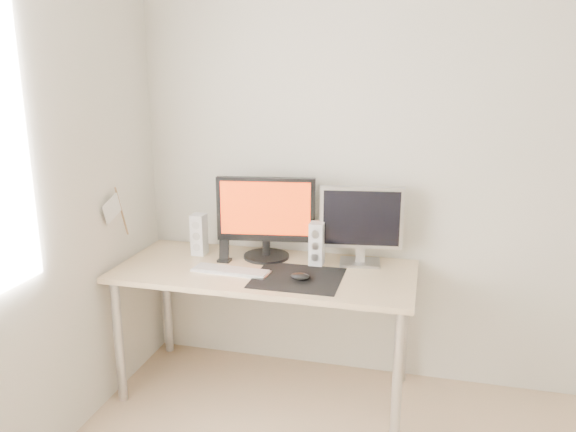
{
  "coord_description": "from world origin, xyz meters",
  "views": [
    {
      "loc": [
        -0.11,
        -1.35,
        1.77
      ],
      "look_at": [
        -0.82,
        1.46,
        1.01
      ],
      "focal_mm": 35.0,
      "sensor_mm": 36.0,
      "label": 1
    }
  ],
  "objects_px": {
    "mouse": "(300,277)",
    "desk": "(265,282)",
    "speaker_left": "(199,234)",
    "speaker_right": "(317,244)",
    "second_monitor": "(361,222)",
    "keyboard": "(231,271)",
    "main_monitor": "(266,215)",
    "phone_dock": "(224,255)"
  },
  "relations": [
    {
      "from": "desk",
      "to": "phone_dock",
      "type": "relative_size",
      "value": 12.82
    },
    {
      "from": "speaker_left",
      "to": "keyboard",
      "type": "distance_m",
      "value": 0.38
    },
    {
      "from": "desk",
      "to": "speaker_left",
      "type": "height_order",
      "value": "speaker_left"
    },
    {
      "from": "second_monitor",
      "to": "keyboard",
      "type": "distance_m",
      "value": 0.75
    },
    {
      "from": "mouse",
      "to": "second_monitor",
      "type": "height_order",
      "value": "second_monitor"
    },
    {
      "from": "mouse",
      "to": "desk",
      "type": "distance_m",
      "value": 0.27
    },
    {
      "from": "desk",
      "to": "speaker_left",
      "type": "bearing_deg",
      "value": 161.56
    },
    {
      "from": "second_monitor",
      "to": "phone_dock",
      "type": "xyz_separation_m",
      "value": [
        -0.74,
        -0.15,
        -0.2
      ]
    },
    {
      "from": "mouse",
      "to": "phone_dock",
      "type": "xyz_separation_m",
      "value": [
        -0.48,
        0.18,
        0.02
      ]
    },
    {
      "from": "keyboard",
      "to": "phone_dock",
      "type": "distance_m",
      "value": 0.18
    },
    {
      "from": "keyboard",
      "to": "mouse",
      "type": "bearing_deg",
      "value": -4.75
    },
    {
      "from": "keyboard",
      "to": "speaker_left",
      "type": "bearing_deg",
      "value": 139.5
    },
    {
      "from": "desk",
      "to": "keyboard",
      "type": "xyz_separation_m",
      "value": [
        -0.16,
        -0.09,
        0.09
      ]
    },
    {
      "from": "speaker_right",
      "to": "phone_dock",
      "type": "bearing_deg",
      "value": -171.13
    },
    {
      "from": "main_monitor",
      "to": "speaker_right",
      "type": "xyz_separation_m",
      "value": [
        0.3,
        -0.04,
        -0.13
      ]
    },
    {
      "from": "main_monitor",
      "to": "speaker_right",
      "type": "relative_size",
      "value": 2.31
    },
    {
      "from": "mouse",
      "to": "phone_dock",
      "type": "height_order",
      "value": "phone_dock"
    },
    {
      "from": "desk",
      "to": "phone_dock",
      "type": "xyz_separation_m",
      "value": [
        -0.25,
        0.06,
        0.12
      ]
    },
    {
      "from": "mouse",
      "to": "second_monitor",
      "type": "bearing_deg",
      "value": 51.37
    },
    {
      "from": "desk",
      "to": "speaker_right",
      "type": "height_order",
      "value": "speaker_right"
    },
    {
      "from": "main_monitor",
      "to": "phone_dock",
      "type": "bearing_deg",
      "value": -150.93
    },
    {
      "from": "phone_dock",
      "to": "keyboard",
      "type": "bearing_deg",
      "value": -58.16
    },
    {
      "from": "mouse",
      "to": "phone_dock",
      "type": "bearing_deg",
      "value": 159.28
    },
    {
      "from": "mouse",
      "to": "speaker_right",
      "type": "bearing_deg",
      "value": 82.85
    },
    {
      "from": "speaker_right",
      "to": "keyboard",
      "type": "xyz_separation_m",
      "value": [
        -0.42,
        -0.23,
        -0.11
      ]
    },
    {
      "from": "second_monitor",
      "to": "keyboard",
      "type": "xyz_separation_m",
      "value": [
        -0.65,
        -0.3,
        -0.23
      ]
    },
    {
      "from": "mouse",
      "to": "speaker_left",
      "type": "distance_m",
      "value": 0.72
    },
    {
      "from": "speaker_right",
      "to": "keyboard",
      "type": "distance_m",
      "value": 0.49
    },
    {
      "from": "second_monitor",
      "to": "desk",
      "type": "bearing_deg",
      "value": -156.94
    },
    {
      "from": "speaker_right",
      "to": "second_monitor",
      "type": "bearing_deg",
      "value": 16.81
    },
    {
      "from": "main_monitor",
      "to": "keyboard",
      "type": "height_order",
      "value": "main_monitor"
    },
    {
      "from": "speaker_left",
      "to": "speaker_right",
      "type": "xyz_separation_m",
      "value": [
        0.69,
        -0.01,
        0.0
      ]
    },
    {
      "from": "main_monitor",
      "to": "second_monitor",
      "type": "distance_m",
      "value": 0.53
    },
    {
      "from": "main_monitor",
      "to": "second_monitor",
      "type": "xyz_separation_m",
      "value": [
        0.53,
        0.03,
        -0.01
      ]
    },
    {
      "from": "second_monitor",
      "to": "keyboard",
      "type": "relative_size",
      "value": 1.06
    },
    {
      "from": "keyboard",
      "to": "desk",
      "type": "bearing_deg",
      "value": 29.27
    },
    {
      "from": "speaker_left",
      "to": "speaker_right",
      "type": "relative_size",
      "value": 1.0
    },
    {
      "from": "main_monitor",
      "to": "second_monitor",
      "type": "height_order",
      "value": "main_monitor"
    },
    {
      "from": "speaker_left",
      "to": "speaker_right",
      "type": "distance_m",
      "value": 0.69
    },
    {
      "from": "mouse",
      "to": "main_monitor",
      "type": "bearing_deg",
      "value": 131.92
    },
    {
      "from": "mouse",
      "to": "speaker_left",
      "type": "relative_size",
      "value": 0.43
    },
    {
      "from": "keyboard",
      "to": "speaker_right",
      "type": "bearing_deg",
      "value": 28.64
    }
  ]
}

